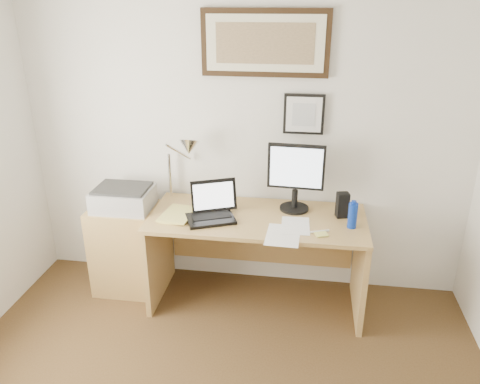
% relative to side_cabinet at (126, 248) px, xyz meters
% --- Properties ---
extents(wall_back, '(3.50, 0.02, 2.50)m').
position_rel_side_cabinet_xyz_m(wall_back, '(0.92, 0.32, 0.89)').
color(wall_back, white).
rests_on(wall_back, ground).
extents(side_cabinet, '(0.50, 0.40, 0.73)m').
position_rel_side_cabinet_xyz_m(side_cabinet, '(0.00, 0.00, 0.00)').
color(side_cabinet, '#A78046').
rests_on(side_cabinet, floor).
extents(water_bottle, '(0.06, 0.06, 0.18)m').
position_rel_side_cabinet_xyz_m(water_bottle, '(1.75, -0.12, 0.48)').
color(water_bottle, '#0C2E9F').
rests_on(water_bottle, desk).
extents(bottle_cap, '(0.03, 0.03, 0.02)m').
position_rel_side_cabinet_xyz_m(bottle_cap, '(1.75, -0.12, 0.58)').
color(bottle_cap, '#0C2E9F').
rests_on(bottle_cap, water_bottle).
extents(speaker, '(0.10, 0.09, 0.19)m').
position_rel_side_cabinet_xyz_m(speaker, '(1.69, 0.04, 0.48)').
color(speaker, black).
rests_on(speaker, desk).
extents(paper_sheet_a, '(0.24, 0.33, 0.00)m').
position_rel_side_cabinet_xyz_m(paper_sheet_a, '(1.28, -0.31, 0.39)').
color(paper_sheet_a, white).
rests_on(paper_sheet_a, desk).
extents(paper_sheet_b, '(0.21, 0.29, 0.00)m').
position_rel_side_cabinet_xyz_m(paper_sheet_b, '(1.36, -0.16, 0.39)').
color(paper_sheet_b, white).
rests_on(paper_sheet_b, desk).
extents(sticky_pad, '(0.11, 0.11, 0.01)m').
position_rel_side_cabinet_xyz_m(sticky_pad, '(1.53, -0.27, 0.39)').
color(sticky_pad, '#DEDC69').
rests_on(sticky_pad, desk).
extents(marker_pen, '(0.14, 0.06, 0.02)m').
position_rel_side_cabinet_xyz_m(marker_pen, '(1.52, -0.24, 0.39)').
color(marker_pen, white).
rests_on(marker_pen, desk).
extents(book, '(0.26, 0.33, 0.02)m').
position_rel_side_cabinet_xyz_m(book, '(0.38, -0.11, 0.40)').
color(book, '#DBCF67').
rests_on(book, desk).
extents(desk, '(1.60, 0.70, 0.75)m').
position_rel_side_cabinet_xyz_m(desk, '(1.07, 0.04, 0.15)').
color(desk, '#A78046').
rests_on(desk, floor).
extents(laptop, '(0.41, 0.41, 0.26)m').
position_rel_side_cabinet_xyz_m(laptop, '(0.74, -0.11, 0.44)').
color(laptop, black).
rests_on(laptop, desk).
extents(lcd_monitor, '(0.42, 0.22, 0.52)m').
position_rel_side_cabinet_xyz_m(lcd_monitor, '(1.34, 0.11, 0.68)').
color(lcd_monitor, black).
rests_on(lcd_monitor, desk).
extents(printer, '(0.44, 0.34, 0.18)m').
position_rel_side_cabinet_xyz_m(printer, '(0.02, -0.01, 0.45)').
color(printer, '#A5A5A8').
rests_on(printer, side_cabinet).
extents(desk_lamp, '(0.29, 0.27, 0.53)m').
position_rel_side_cabinet_xyz_m(desk_lamp, '(0.51, 0.13, 0.82)').
color(desk_lamp, silver).
rests_on(desk_lamp, desk).
extents(picture_large, '(0.92, 0.04, 0.47)m').
position_rel_side_cabinet_xyz_m(picture_large, '(1.07, 0.29, 1.59)').
color(picture_large, black).
rests_on(picture_large, wall_back).
extents(picture_small, '(0.30, 0.03, 0.30)m').
position_rel_side_cabinet_xyz_m(picture_small, '(1.37, 0.29, 1.09)').
color(picture_small, black).
rests_on(picture_small, wall_back).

